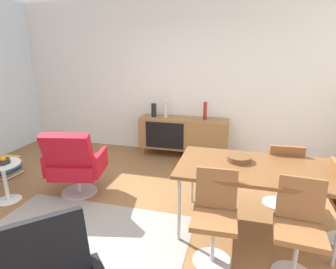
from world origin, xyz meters
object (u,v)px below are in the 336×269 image
at_px(side_table_round, 4,178).
at_px(magazine_stack, 6,167).
at_px(vase_cobalt, 154,110).
at_px(dining_chair_back_right, 282,172).
at_px(dining_chair_front_right, 299,226).
at_px(sideboard, 183,133).
at_px(dining_chair_front_left, 215,214).
at_px(lounge_chair_red, 75,163).
at_px(dining_table, 255,170).
at_px(vase_sculptural_dark, 205,111).
at_px(vase_ceramic_small, 166,109).
at_px(wooden_bowl_on_table, 239,158).
at_px(fruit_bowl, 1,161).

bearing_deg(side_table_round, magazine_stack, 134.78).
distance_m(vase_cobalt, dining_chair_back_right, 2.55).
distance_m(dining_chair_front_right, magazine_stack, 4.15).
relative_size(vase_cobalt, dining_chair_front_right, 0.29).
relative_size(sideboard, dining_chair_front_left, 1.87).
bearing_deg(lounge_chair_red, side_table_round, -156.17).
bearing_deg(dining_table, dining_chair_front_left, -122.24).
height_order(vase_sculptural_dark, vase_ceramic_small, vase_ceramic_small).
relative_size(vase_sculptural_dark, dining_table, 0.20).
height_order(vase_sculptural_dark, wooden_bowl_on_table, vase_sculptural_dark).
bearing_deg(wooden_bowl_on_table, dining_chair_front_left, -105.50).
bearing_deg(dining_chair_front_left, lounge_chair_red, 159.22).
distance_m(lounge_chair_red, magazine_stack, 1.47).
bearing_deg(vase_cobalt, dining_table, -48.84).
bearing_deg(fruit_bowl, dining_chair_front_right, -6.11).
height_order(vase_cobalt, dining_chair_front_left, vase_cobalt).
distance_m(dining_chair_front_right, side_table_round, 3.45).
bearing_deg(dining_chair_back_right, sideboard, 137.04).
bearing_deg(magazine_stack, lounge_chair_red, -9.92).
bearing_deg(dining_chair_back_right, magazine_stack, -177.91).
distance_m(dining_chair_front_left, magazine_stack, 3.47).
distance_m(sideboard, vase_sculptural_dark, 0.58).
xyz_separation_m(sideboard, lounge_chair_red, (-1.09, -1.81, 0.03)).
distance_m(vase_sculptural_dark, fruit_bowl, 3.17).
xyz_separation_m(dining_chair_back_right, side_table_round, (-3.42, -0.75, -0.15)).
xyz_separation_m(dining_chair_back_right, lounge_chair_red, (-2.61, -0.39, -0.00)).
distance_m(vase_cobalt, vase_sculptural_dark, 0.95).
bearing_deg(sideboard, fruit_bowl, -131.15).
distance_m(dining_chair_back_right, lounge_chair_red, 2.64).
bearing_deg(dining_chair_front_right, vase_sculptural_dark, 114.19).
height_order(vase_cobalt, fruit_bowl, vase_cobalt).
relative_size(sideboard, vase_cobalt, 6.48).
bearing_deg(magazine_stack, vase_ceramic_small, 35.98).
xyz_separation_m(dining_table, dining_chair_front_left, (-0.35, -0.56, -0.23)).
xyz_separation_m(wooden_bowl_on_table, dining_chair_back_right, (0.52, 0.45, -0.30)).
height_order(vase_cobalt, magazine_stack, vase_cobalt).
bearing_deg(vase_sculptural_dark, side_table_round, -136.42).
bearing_deg(vase_cobalt, vase_ceramic_small, 0.00).
distance_m(vase_sculptural_dark, side_table_round, 3.20).
relative_size(vase_sculptural_dark, magazine_stack, 0.79).
bearing_deg(sideboard, vase_cobalt, 179.81).
relative_size(wooden_bowl_on_table, lounge_chair_red, 0.27).
height_order(wooden_bowl_on_table, dining_chair_front_left, dining_chair_front_left).
height_order(vase_ceramic_small, side_table_round, vase_ceramic_small).
bearing_deg(sideboard, vase_sculptural_dark, 0.28).
height_order(dining_chair_front_left, lounge_chair_red, lounge_chair_red).
xyz_separation_m(sideboard, dining_chair_back_right, (1.53, -1.42, 0.03)).
xyz_separation_m(vase_cobalt, lounge_chair_red, (-0.53, -1.82, -0.38)).
xyz_separation_m(vase_cobalt, wooden_bowl_on_table, (1.56, -1.88, -0.07)).
xyz_separation_m(dining_chair_back_right, dining_chair_front_left, (-0.71, -1.12, 0.00)).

